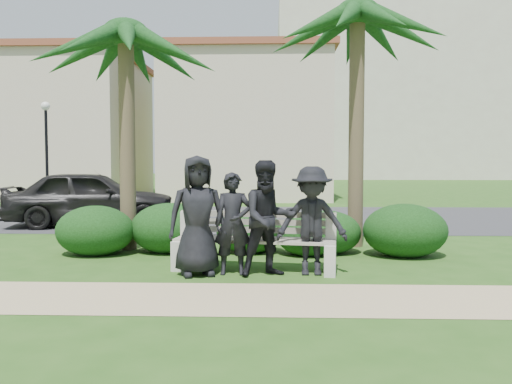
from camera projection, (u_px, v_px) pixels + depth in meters
ground at (256, 269)px, 8.31m from camera, size 160.00×160.00×0.00m
footpath at (251, 299)px, 6.52m from camera, size 30.00×1.60×0.01m
asphalt_street at (264, 218)px, 16.30m from camera, size 160.00×8.00×0.01m
stucco_bldg_left at (41, 128)px, 26.46m from camera, size 10.40×8.40×7.30m
stucco_bldg_right at (248, 127)px, 26.10m from camera, size 8.40×8.40×7.30m
hotel_tower at (383, 70)px, 61.97m from camera, size 26.00×18.00×37.30m
street_lamp at (46, 135)px, 20.41m from camera, size 0.36×0.36×4.29m
park_bench at (254, 245)px, 8.23m from camera, size 2.75×0.98×0.93m
man_a at (198, 216)px, 7.85m from camera, size 1.06×0.85×1.89m
man_b at (233, 224)px, 7.92m from camera, size 0.61×0.42×1.63m
man_c at (268, 218)px, 7.81m from camera, size 1.06×0.94×1.82m
man_d at (312, 221)px, 7.89m from camera, size 1.12×0.66×1.72m
hedge_a at (95, 229)px, 9.67m from camera, size 1.51×1.25×0.98m
hedge_b at (169, 227)px, 9.94m from camera, size 1.56×1.29×1.02m
hedge_c at (250, 230)px, 9.92m from camera, size 1.34×1.10×0.87m
hedge_d at (309, 234)px, 9.61m from camera, size 1.27×1.05×0.83m
hedge_e at (327, 231)px, 9.83m from camera, size 1.33×1.10×0.87m
hedge_f at (405, 229)px, 9.50m from camera, size 1.59×1.32×1.04m
palm_left at (126, 35)px, 10.06m from camera, size 3.00×3.00×5.31m
palm_right at (358, 16)px, 10.38m from camera, size 3.00×3.00×5.82m
car_a at (92, 198)px, 14.19m from camera, size 4.92×2.73×1.58m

